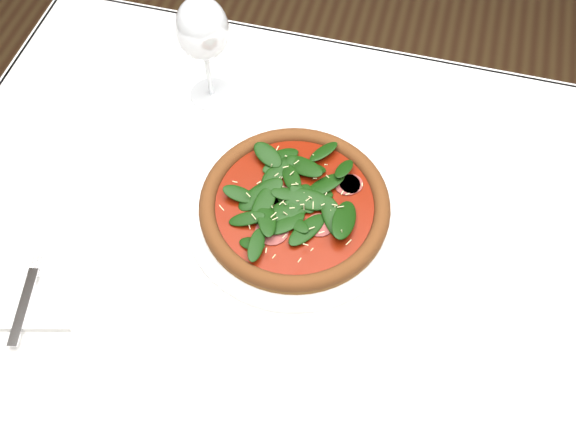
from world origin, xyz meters
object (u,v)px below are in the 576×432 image
(pizza, at_px, (295,203))
(napkin, at_px, (25,308))
(wine_glass, at_px, (202,31))
(plate, at_px, (294,210))

(pizza, xyz_separation_m, napkin, (-0.31, -0.24, -0.02))
(napkin, bearing_deg, pizza, 37.89)
(wine_glass, xyz_separation_m, napkin, (-0.12, -0.43, -0.13))
(wine_glass, height_order, napkin, wine_glass)
(pizza, bearing_deg, wine_glass, 135.31)
(plate, height_order, napkin, plate)
(plate, height_order, pizza, pizza)
(pizza, distance_m, napkin, 0.39)
(plate, height_order, wine_glass, wine_glass)
(wine_glass, bearing_deg, pizza, -44.69)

